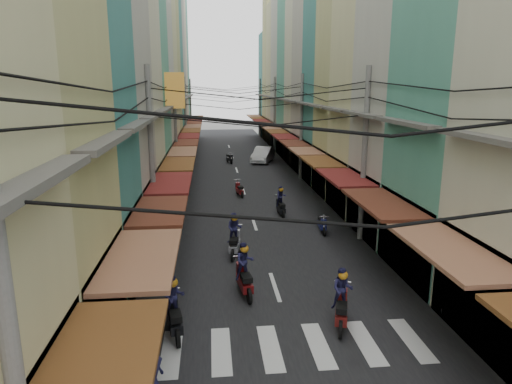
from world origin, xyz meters
TOP-DOWN VIEW (x-y plane):
  - ground at (0.00, 0.00)m, footprint 160.00×160.00m
  - road at (0.00, 20.00)m, footprint 10.00×80.00m
  - sidewalk_left at (-6.50, 20.00)m, footprint 3.00×80.00m
  - sidewalk_right at (6.50, 20.00)m, footprint 3.00×80.00m
  - crosswalk at (-0.00, -6.00)m, footprint 7.55×2.40m
  - building_row_left at (-7.92, 16.56)m, footprint 7.80×67.67m
  - building_row_right at (7.92, 16.45)m, footprint 7.80×68.98m
  - utility_poles at (0.00, 15.01)m, footprint 10.20×66.13m
  - white_car at (2.83, 26.17)m, footprint 5.57×3.59m
  - bicycle at (7.50, 2.80)m, footprint 1.71×0.90m
  - moving_scooters at (-0.42, 1.49)m, footprint 7.17×32.69m
  - parked_scooters at (4.26, -4.00)m, footprint 12.68×11.92m
  - pedestrians at (-3.84, 1.68)m, footprint 13.61×25.27m
  - market_umbrella at (6.68, -1.09)m, footprint 2.49×2.49m
  - traffic_sign at (5.45, -1.19)m, footprint 0.10×0.69m

SIDE VIEW (x-z plane):
  - ground at x=0.00m, z-range 0.00..0.00m
  - white_car at x=2.83m, z-range -0.92..0.92m
  - bicycle at x=7.50m, z-range -0.56..0.56m
  - road at x=0.00m, z-range 0.00..0.02m
  - crosswalk at x=0.00m, z-range 0.02..0.03m
  - sidewalk_left at x=-6.50m, z-range 0.00..0.06m
  - sidewalk_right at x=6.50m, z-range 0.00..0.06m
  - parked_scooters at x=4.26m, z-range -0.02..0.93m
  - moving_scooters at x=-0.42m, z-range -0.42..1.53m
  - pedestrians at x=-3.84m, z-range -0.08..2.12m
  - market_umbrella at x=6.68m, z-range 1.00..3.63m
  - traffic_sign at x=5.45m, z-range 0.75..3.91m
  - utility_poles at x=0.00m, z-range 2.49..10.69m
  - building_row_right at x=7.92m, z-range -1.89..20.71m
  - building_row_left at x=-7.92m, z-range -2.07..21.63m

